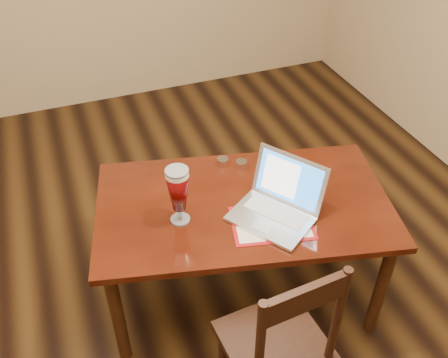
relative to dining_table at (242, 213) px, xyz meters
name	(u,v)px	position (x,y,z in m)	size (l,w,h in m)	color
ground	(184,318)	(-0.35, -0.07, -0.60)	(5.00, 5.00, 0.00)	black
dining_table	(242,213)	(0.00, 0.00, 0.00)	(1.56, 1.10, 0.96)	#451509
dining_chair	(278,344)	(-0.10, -0.64, -0.15)	(0.44, 0.42, 0.96)	black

